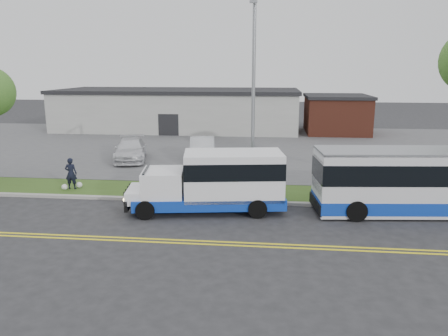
# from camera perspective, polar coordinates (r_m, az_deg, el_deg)

# --- Properties ---
(ground) EXTENTS (140.00, 140.00, 0.00)m
(ground) POSITION_cam_1_polar(r_m,az_deg,el_deg) (20.86, -4.99, -5.33)
(ground) COLOR #28282B
(ground) RESTS_ON ground
(lane_line_north) EXTENTS (70.00, 0.12, 0.01)m
(lane_line_north) POSITION_cam_1_polar(r_m,az_deg,el_deg) (17.32, -7.46, -9.25)
(lane_line_north) COLOR yellow
(lane_line_north) RESTS_ON ground
(lane_line_south) EXTENTS (70.00, 0.12, 0.01)m
(lane_line_south) POSITION_cam_1_polar(r_m,az_deg,el_deg) (17.06, -7.70, -9.62)
(lane_line_south) COLOR yellow
(lane_line_south) RESTS_ON ground
(curb) EXTENTS (80.00, 0.30, 0.15)m
(curb) POSITION_cam_1_polar(r_m,az_deg,el_deg) (21.86, -4.44, -4.25)
(curb) COLOR #9E9B93
(curb) RESTS_ON ground
(verge) EXTENTS (80.00, 3.30, 0.10)m
(verge) POSITION_cam_1_polar(r_m,az_deg,el_deg) (23.57, -3.64, -3.03)
(verge) COLOR #3A531B
(verge) RESTS_ON ground
(parking_lot) EXTENTS (80.00, 25.00, 0.10)m
(parking_lot) POSITION_cam_1_polar(r_m,az_deg,el_deg) (37.20, 0.03, 2.89)
(parking_lot) COLOR #4C4C4F
(parking_lot) RESTS_ON ground
(commercial_building) EXTENTS (25.40, 10.40, 4.35)m
(commercial_building) POSITION_cam_1_polar(r_m,az_deg,el_deg) (47.67, -5.92, 7.61)
(commercial_building) COLOR #9E9E99
(commercial_building) RESTS_ON ground
(brick_wing) EXTENTS (6.30, 7.30, 3.90)m
(brick_wing) POSITION_cam_1_polar(r_m,az_deg,el_deg) (46.13, 14.44, 6.82)
(brick_wing) COLOR brown
(brick_wing) RESTS_ON ground
(streetlight_near) EXTENTS (0.35, 1.53, 9.50)m
(streetlight_near) POSITION_cam_1_polar(r_m,az_deg,el_deg) (22.21, 3.85, 9.58)
(streetlight_near) COLOR gray
(streetlight_near) RESTS_ON verge
(shuttle_bus) EXTENTS (7.49, 3.36, 2.78)m
(shuttle_bus) POSITION_cam_1_polar(r_m,az_deg,el_deg) (20.11, -0.81, -1.56)
(shuttle_bus) COLOR #0F37AB
(shuttle_bus) RESTS_ON ground
(transit_bus) EXTENTS (10.86, 3.46, 2.96)m
(transit_bus) POSITION_cam_1_polar(r_m,az_deg,el_deg) (21.93, 25.70, -1.61)
(transit_bus) COLOR silver
(transit_bus) RESTS_ON ground
(pedestrian) EXTENTS (0.67, 0.48, 1.72)m
(pedestrian) POSITION_cam_1_polar(r_m,az_deg,el_deg) (24.99, -19.36, -0.67)
(pedestrian) COLOR black
(pedestrian) RESTS_ON verge
(parked_car_a) EXTENTS (2.46, 5.11, 1.62)m
(parked_car_a) POSITION_cam_1_polar(r_m,az_deg,el_deg) (31.27, -2.87, 2.56)
(parked_car_a) COLOR #B5B8BD
(parked_car_a) RESTS_ON parking_lot
(parked_car_b) EXTENTS (3.32, 5.55, 1.51)m
(parked_car_b) POSITION_cam_1_polar(r_m,az_deg,el_deg) (31.80, -12.12, 2.36)
(parked_car_b) COLOR silver
(parked_car_b) RESTS_ON parking_lot
(grocery_bag_left) EXTENTS (0.32, 0.32, 0.32)m
(grocery_bag_left) POSITION_cam_1_polar(r_m,az_deg,el_deg) (25.07, -20.10, -2.34)
(grocery_bag_left) COLOR white
(grocery_bag_left) RESTS_ON verge
(grocery_bag_right) EXTENTS (0.32, 0.32, 0.32)m
(grocery_bag_right) POSITION_cam_1_polar(r_m,az_deg,el_deg) (25.25, -18.39, -2.10)
(grocery_bag_right) COLOR white
(grocery_bag_right) RESTS_ON verge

